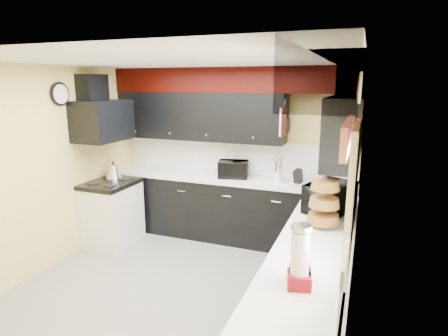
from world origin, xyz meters
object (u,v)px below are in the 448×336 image
at_px(knife_block, 298,176).
at_px(kettle, 113,171).
at_px(microwave, 330,197).
at_px(utensil_crock, 278,177).
at_px(toaster_oven, 233,169).

distance_m(knife_block, kettle, 2.66).
height_order(microwave, utensil_crock, microwave).
relative_size(microwave, utensil_crock, 3.95).
bearing_deg(microwave, toaster_oven, 75.28).
relative_size(knife_block, kettle, 0.84).
xyz_separation_m(toaster_oven, kettle, (-1.65, -0.59, -0.04)).
bearing_deg(knife_block, microwave, -47.81).
height_order(toaster_oven, utensil_crock, toaster_oven).
relative_size(toaster_oven, kettle, 1.85).
xyz_separation_m(utensil_crock, knife_block, (0.27, 0.05, 0.02)).
xyz_separation_m(microwave, utensil_crock, (-0.78, 0.98, -0.08)).
xyz_separation_m(toaster_oven, utensil_crock, (0.67, -0.04, -0.05)).
height_order(toaster_oven, knife_block, toaster_oven).
distance_m(microwave, knife_block, 1.15).
relative_size(toaster_oven, microwave, 0.75).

